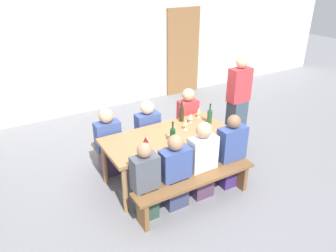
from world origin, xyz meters
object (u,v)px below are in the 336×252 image
bench_far (146,139)px  wine_bottle_1 (173,135)px  seated_guest_near_3 (231,153)px  seated_guest_far_2 (188,121)px  standing_host (237,108)px  seated_guest_near_0 (146,183)px  seated_guest_far_0 (109,143)px  tasting_table (168,140)px  wine_glass_2 (199,111)px  wine_glass_0 (191,116)px  wooden_door (183,52)px  seated_guest_near_2 (202,162)px  wine_glass_1 (146,140)px  seated_guest_far_1 (148,134)px  wine_bottle_0 (210,116)px  seated_guest_near_1 (175,174)px  wine_bottle_2 (182,114)px  wine_glass_3 (186,123)px  bench_near (196,184)px

bench_far → wine_bottle_1: (-0.05, -0.94, 0.51)m
seated_guest_near_3 → bench_far: bearing=28.3°
seated_guest_far_2 → standing_host: (0.69, -0.45, 0.26)m
seated_guest_near_0 → seated_guest_near_3: (1.38, -0.00, 0.02)m
bench_far → seated_guest_far_0: (-0.71, -0.15, 0.18)m
tasting_table → seated_guest_near_3: seated_guest_near_3 is taller
seated_guest_near_0 → wine_glass_2: bearing=-58.5°
tasting_table → seated_guest_near_3: (0.71, -0.58, -0.14)m
wine_glass_0 → seated_guest_near_3: seated_guest_near_3 is taller
seated_guest_near_0 → seated_guest_near_3: size_ratio=0.96×
wooden_door → bench_far: bearing=-133.6°
seated_guest_near_2 → tasting_table: bearing=19.1°
wine_glass_1 → seated_guest_far_0: bearing=109.3°
wine_glass_2 → standing_host: (0.69, -0.14, -0.05)m
wooden_door → seated_guest_far_1: (-2.29, -2.51, -0.53)m
wine_bottle_0 → seated_guest_near_0: (-1.44, -0.61, -0.35)m
wine_bottle_0 → seated_guest_near_1: (-1.00, -0.61, -0.36)m
tasting_table → seated_guest_near_1: bearing=-111.8°
wine_bottle_2 → seated_guest_far_2: size_ratio=0.29×
wine_glass_2 → seated_guest_far_2: (-0.00, 0.31, -0.31)m
wine_bottle_2 → seated_guest_near_2: (-0.23, -0.89, -0.33)m
wine_glass_0 → seated_guest_near_0: size_ratio=0.15×
bench_far → seated_guest_near_0: size_ratio=1.65×
seated_guest_near_1 → seated_guest_near_3: seated_guest_near_3 is taller
wine_bottle_2 → seated_guest_near_2: size_ratio=0.29×
wine_glass_2 → seated_guest_near_1: bearing=-138.4°
wine_glass_1 → wine_glass_2: bearing=20.7°
wine_bottle_1 → seated_guest_far_2: 1.16m
bench_far → seated_guest_far_0: 0.75m
wine_bottle_0 → wine_glass_2: (-0.03, 0.25, 0.00)m
wine_bottle_2 → seated_guest_near_0: (-1.10, -0.89, -0.36)m
wine_bottle_1 → seated_guest_near_0: seated_guest_near_0 is taller
tasting_table → seated_guest_far_0: bearing=140.5°
tasting_table → seated_guest_far_2: bearing=38.5°
wine_glass_3 → seated_guest_far_2: 0.77m
wine_bottle_1 → seated_guest_near_2: (0.25, -0.37, -0.31)m
bench_near → standing_host: standing_host is taller
seated_guest_near_1 → wine_glass_3: bearing=-42.4°
bench_far → seated_guest_near_0: (-0.67, -1.32, 0.17)m
bench_near → wooden_door: bearing=59.5°
wooden_door → bench_near: (-2.25, -3.83, -0.70)m
wine_glass_0 → wine_glass_1: 1.02m
wooden_door → wine_glass_1: size_ratio=11.94×
seated_guest_far_1 → standing_host: standing_host is taller
wine_bottle_2 → wine_glass_1: 0.99m
tasting_table → wooden_door: bearing=54.0°
wine_bottle_2 → seated_guest_far_0: bearing=166.2°
bench_near → bench_far: same height
tasting_table → seated_guest_far_1: 0.60m
wine_bottle_1 → wine_glass_0: 0.69m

